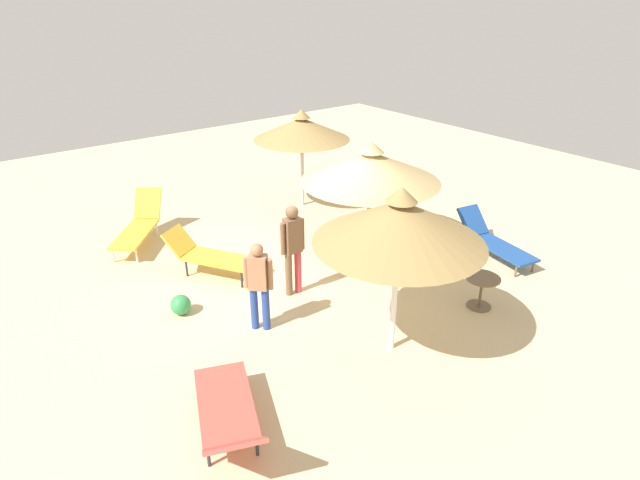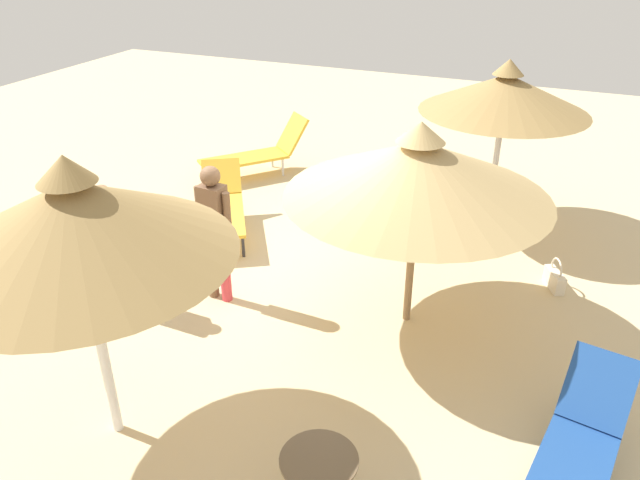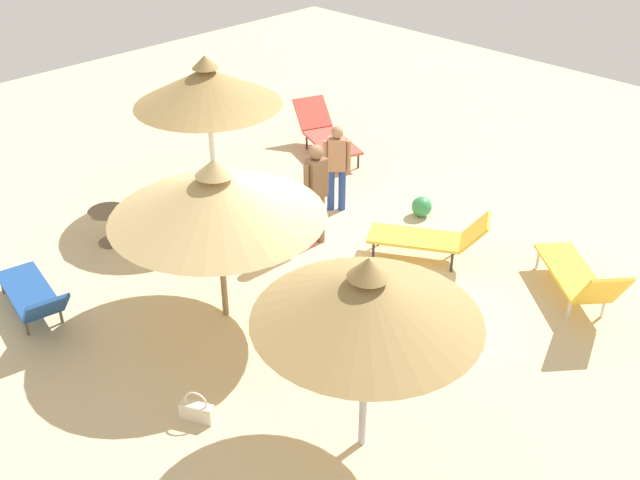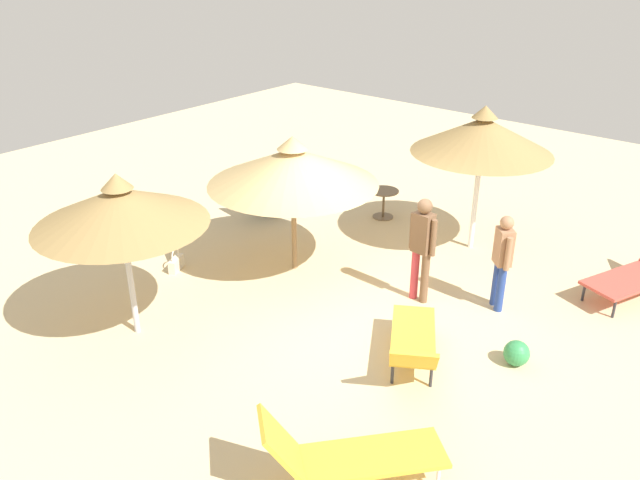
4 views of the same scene
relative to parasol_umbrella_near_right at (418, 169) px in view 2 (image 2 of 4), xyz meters
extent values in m
cube|color=beige|center=(0.17, 1.48, -1.96)|extent=(24.00, 24.00, 0.10)
cylinder|color=olive|center=(0.00, 0.00, -0.90)|extent=(0.09, 0.09, 2.01)
cone|color=tan|center=(0.00, 0.00, 0.00)|extent=(2.89, 2.89, 0.62)
cone|color=tan|center=(0.00, 0.00, 0.41)|extent=(0.52, 0.52, 0.22)
cylinder|color=#B2B2B7|center=(3.03, -0.46, -0.82)|extent=(0.09, 0.09, 2.18)
cone|color=#997A47|center=(3.03, -0.46, 0.12)|extent=(2.42, 2.42, 0.54)
cone|color=#997A47|center=(3.03, -0.46, 0.49)|extent=(0.44, 0.44, 0.22)
cylinder|color=white|center=(-2.78, 2.01, -0.83)|extent=(0.09, 0.09, 2.16)
cone|color=#997A47|center=(-2.78, 2.01, 0.28)|extent=(2.52, 2.52, 0.64)
cone|color=#997A47|center=(-2.78, 2.01, 0.70)|extent=(0.45, 0.45, 0.22)
cube|color=gold|center=(0.96, 3.06, -1.53)|extent=(1.56, 1.28, 0.05)
cylinder|color=#2D2D33|center=(0.56, 2.53, -1.73)|extent=(0.04, 0.04, 0.35)
cylinder|color=#2D2D33|center=(0.30, 2.95, -1.73)|extent=(0.04, 0.04, 0.35)
cylinder|color=#2D2D33|center=(1.61, 3.17, -1.73)|extent=(0.04, 0.04, 0.35)
cylinder|color=#2D2D33|center=(1.35, 3.60, -1.73)|extent=(0.04, 0.04, 0.35)
cube|color=gold|center=(1.74, 3.54, -1.29)|extent=(0.66, 0.72, 0.47)
cylinder|color=brown|center=(-1.55, -2.22, -1.77)|extent=(0.04, 0.04, 0.27)
cylinder|color=brown|center=(-1.47, -1.76, -1.77)|extent=(0.04, 0.04, 0.27)
cube|color=#1E478C|center=(-1.16, -2.05, -1.34)|extent=(0.61, 0.65, 0.53)
cube|color=gold|center=(3.17, 3.95, -1.55)|extent=(1.58, 1.46, 0.05)
cylinder|color=silver|center=(2.51, 4.18, -1.74)|extent=(0.04, 0.04, 0.33)
cylinder|color=silver|center=(2.82, 4.56, -1.74)|extent=(0.04, 0.04, 0.33)
cylinder|color=silver|center=(3.51, 3.34, -1.74)|extent=(0.04, 0.04, 0.33)
cylinder|color=silver|center=(3.83, 3.72, -1.74)|extent=(0.04, 0.04, 0.33)
cube|color=gold|center=(3.92, 3.32, -1.22)|extent=(0.71, 0.73, 0.64)
cylinder|color=#D83F4C|center=(-0.47, 2.18, -1.47)|extent=(0.13, 0.13, 0.87)
cylinder|color=brown|center=(-0.46, 2.38, -1.47)|extent=(0.13, 0.13, 0.87)
cube|color=brown|center=(-0.47, 2.28, -0.71)|extent=(0.24, 0.31, 0.65)
sphere|color=brown|center=(-0.47, 2.28, -0.26)|extent=(0.24, 0.24, 0.24)
cylinder|color=brown|center=(-0.48, 2.08, -0.73)|extent=(0.09, 0.09, 0.60)
cylinder|color=brown|center=(-0.45, 2.48, -0.73)|extent=(0.09, 0.09, 0.60)
cylinder|color=navy|center=(-0.98, 3.44, -1.52)|extent=(0.13, 0.13, 0.78)
cylinder|color=navy|center=(-1.12, 3.30, -1.52)|extent=(0.13, 0.13, 0.78)
cube|color=#A57554|center=(-1.05, 3.37, -0.83)|extent=(0.37, 0.37, 0.59)
sphere|color=#A57554|center=(-1.05, 3.37, -0.43)|extent=(0.21, 0.21, 0.21)
cylinder|color=#A57554|center=(-0.91, 3.51, -0.86)|extent=(0.09, 0.09, 0.54)
cylinder|color=#A57554|center=(-1.19, 3.23, -0.86)|extent=(0.09, 0.09, 0.54)
cube|color=beige|center=(1.40, -1.56, -1.79)|extent=(0.42, 0.30, 0.23)
torus|color=beige|center=(1.40, -1.56, -1.62)|extent=(0.27, 0.15, 0.29)
cylinder|color=brown|center=(-2.89, -0.09, -1.32)|extent=(0.62, 0.62, 0.02)
sphere|color=#338C4C|center=(0.18, 4.25, -1.73)|extent=(0.36, 0.36, 0.36)
camera|label=1|loc=(-7.43, 7.03, 3.27)|focal=29.30mm
camera|label=2|loc=(-5.99, -1.40, 2.38)|focal=34.59mm
camera|label=3|loc=(7.02, -5.13, 4.48)|focal=41.89mm
camera|label=4|loc=(7.52, 6.83, 3.49)|focal=36.08mm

